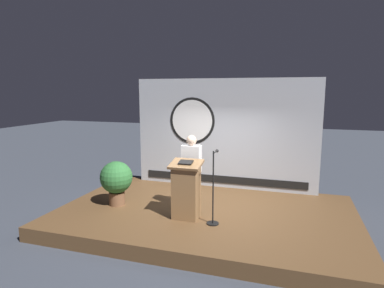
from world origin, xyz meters
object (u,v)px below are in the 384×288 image
at_px(podium, 186,190).
at_px(microphone_stand, 213,199).
at_px(speaker_person, 191,172).
at_px(potted_plant, 116,179).

bearing_deg(podium, microphone_stand, -10.29).
height_order(speaker_person, potted_plant, speaker_person).
relative_size(podium, potted_plant, 1.19).
distance_m(podium, microphone_stand, 0.62).
bearing_deg(microphone_stand, podium, 169.71).
distance_m(podium, potted_plant, 1.80).
xyz_separation_m(speaker_person, microphone_stand, (0.64, -0.59, -0.34)).
distance_m(microphone_stand, potted_plant, 2.41).
distance_m(speaker_person, potted_plant, 1.77).
relative_size(speaker_person, microphone_stand, 1.13).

